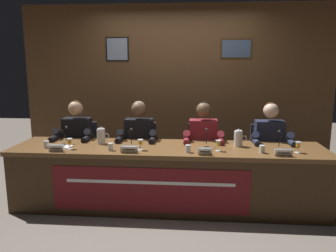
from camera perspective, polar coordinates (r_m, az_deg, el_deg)
The scene contains 30 objects.
ground_plane at distance 4.18m, azimuth 0.00°, elevation -13.33°, with size 12.00×12.00×0.00m, color #70665B.
wall_back_panelled at distance 5.36m, azimuth 1.38°, elevation 6.47°, with size 4.88×0.14×2.60m.
conference_table at distance 3.89m, azimuth -0.21°, elevation -7.20°, with size 3.68×0.81×0.73m.
chair_far_left at distance 4.83m, azimuth -14.58°, elevation -4.89°, with size 0.44×0.44×0.89m.
panelist_far_left at distance 4.59m, azimuth -15.56°, elevation -2.23°, with size 0.51×0.48×1.22m.
nameplate_far_left at distance 3.93m, azimuth -18.59°, elevation -3.58°, with size 0.17×0.06×0.08m.
juice_glass_far_left at distance 3.98m, azimuth -16.50°, elevation -2.60°, with size 0.06×0.06×0.12m.
water_cup_far_left at distance 4.12m, azimuth -20.10°, elevation -3.03°, with size 0.06×0.06×0.08m.
microphone_far_left at distance 4.20m, azimuth -17.34°, elevation -2.12°, with size 0.06×0.17×0.22m.
chair_center_left at distance 4.63m, azimuth -4.63°, elevation -5.27°, with size 0.44×0.44×0.89m.
panelist_center_left at distance 4.37m, azimuth -5.10°, elevation -2.51°, with size 0.51×0.48×1.22m.
nameplate_center_left at distance 3.70m, azimuth -6.66°, elevation -3.97°, with size 0.20×0.06×0.08m.
juice_glass_center_left at distance 3.78m, azimuth -4.75°, elevation -2.87°, with size 0.06×0.06×0.12m.
water_cup_center_left at distance 3.82m, azimuth -9.80°, elevation -3.60°, with size 0.06×0.06×0.08m.
microphone_center_left at distance 3.91m, azimuth -6.48°, elevation -2.63°, with size 0.06×0.17×0.22m.
chair_center_right at distance 4.57m, azimuth 5.93°, elevation -5.50°, with size 0.44×0.44×0.89m.
panelist_center_right at distance 4.31m, azimuth 6.04°, elevation -2.72°, with size 0.51×0.48×1.22m.
nameplate_center_right at distance 3.61m, azimuth 6.35°, elevation -4.33°, with size 0.15×0.06×0.08m.
juice_glass_center_right at distance 3.77m, azimuth 8.60°, elevation -3.00°, with size 0.06×0.06×0.12m.
water_cup_center_right at distance 3.69m, azimuth 3.44°, elevation -3.98°, with size 0.06×0.06×0.08m.
microphone_center_right at distance 3.91m, azimuth 6.63°, elevation -2.63°, with size 0.06×0.17×0.22m.
chair_far_right at distance 4.66m, azimuth 16.40°, elevation -5.55°, with size 0.44×0.44×0.89m.
panelist_far_right at distance 4.41m, azimuth 17.09°, elevation -2.83°, with size 0.51×0.48×1.22m.
nameplate_far_right at distance 3.74m, azimuth 19.15°, elevation -4.31°, with size 0.18×0.06×0.08m.
juice_glass_far_right at distance 3.93m, azimuth 21.38°, elevation -3.07°, with size 0.06×0.06×0.12m.
water_cup_far_right at distance 3.81m, azimuth 15.81°, elevation -3.90°, with size 0.06×0.06×0.08m.
microphone_far_right at distance 3.97m, azimuth 18.72°, elevation -2.92°, with size 0.06×0.17×0.22m.
water_pitcher_left_side at distance 4.14m, azimuth -11.37°, elevation -1.72°, with size 0.15×0.10×0.21m.
water_pitcher_right_side at distance 4.02m, azimuth 11.97°, elevation -2.11°, with size 0.15×0.10×0.21m.
document_stack_far_left at distance 4.11m, azimuth -17.63°, elevation -3.39°, with size 0.24×0.19×0.01m.
Camera 1 is at (0.32, -3.80, 1.71)m, focal length 35.58 mm.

